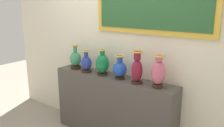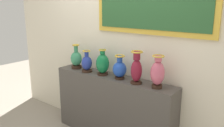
% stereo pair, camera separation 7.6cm
% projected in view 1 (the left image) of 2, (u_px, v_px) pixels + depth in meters
% --- Properties ---
extents(display_shelf, '(1.80, 0.31, 0.91)m').
position_uv_depth(display_shelf, '(112.00, 108.00, 3.22)').
color(display_shelf, '#4C4742').
rests_on(display_shelf, ground_plane).
extents(back_wall, '(4.39, 0.14, 3.08)m').
position_uv_depth(back_wall, '(122.00, 27.00, 3.11)').
color(back_wall, beige).
rests_on(back_wall, ground_plane).
extents(vase_jade, '(0.16, 0.16, 0.36)m').
position_uv_depth(vase_jade, '(75.00, 59.00, 3.45)').
color(vase_jade, '#382319').
rests_on(vase_jade, display_shelf).
extents(vase_cobalt, '(0.15, 0.15, 0.31)m').
position_uv_depth(vase_cobalt, '(86.00, 63.00, 3.27)').
color(vase_cobalt, '#382319').
rests_on(vase_cobalt, display_shelf).
extents(vase_emerald, '(0.18, 0.18, 0.35)m').
position_uv_depth(vase_emerald, '(102.00, 64.00, 3.13)').
color(vase_emerald, '#382319').
rests_on(vase_emerald, display_shelf).
extents(vase_sapphire, '(0.18, 0.18, 0.31)m').
position_uv_depth(vase_sapphire, '(120.00, 69.00, 2.98)').
color(vase_sapphire, '#382319').
rests_on(vase_sapphire, display_shelf).
extents(vase_burgundy, '(0.14, 0.14, 0.40)m').
position_uv_depth(vase_burgundy, '(137.00, 69.00, 2.79)').
color(vase_burgundy, '#382319').
rests_on(vase_burgundy, display_shelf).
extents(vase_rose, '(0.16, 0.16, 0.38)m').
position_uv_depth(vase_rose, '(158.00, 72.00, 2.65)').
color(vase_rose, '#382319').
rests_on(vase_rose, display_shelf).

